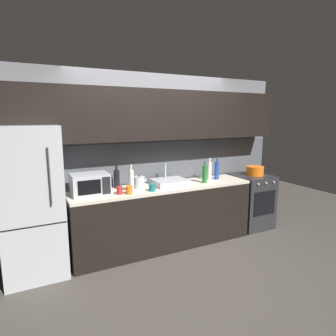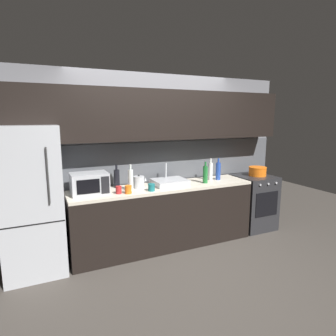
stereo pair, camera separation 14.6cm
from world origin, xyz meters
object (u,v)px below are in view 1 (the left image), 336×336
(wine_bottle_clear, at_px, (131,180))
(wine_bottle_blue, at_px, (217,171))
(oven_range, at_px, (251,201))
(microwave, at_px, (90,184))
(wine_bottle_dark, at_px, (117,179))
(mug_red, at_px, (120,190))
(wine_bottle_green, at_px, (205,174))
(mug_teal, at_px, (152,188))
(cooking_pot, at_px, (255,171))
(refrigerator, at_px, (32,203))
(mug_orange, at_px, (129,190))
(kettle, at_px, (139,182))
(wine_bottle_white, at_px, (209,171))

(wine_bottle_clear, bearing_deg, wine_bottle_blue, 3.11)
(oven_range, relative_size, microwave, 1.96)
(wine_bottle_dark, bearing_deg, mug_red, -101.09)
(wine_bottle_green, bearing_deg, microwave, 176.33)
(mug_teal, height_order, cooking_pot, cooking_pot)
(refrigerator, height_order, mug_teal, refrigerator)
(refrigerator, xyz_separation_m, mug_teal, (1.45, -0.19, 0.06))
(wine_bottle_dark, distance_m, mug_teal, 0.54)
(microwave, distance_m, wine_bottle_dark, 0.44)
(mug_teal, bearing_deg, cooking_pot, 5.45)
(oven_range, height_order, wine_bottle_dark, wine_bottle_dark)
(refrigerator, relative_size, microwave, 3.87)
(microwave, distance_m, mug_orange, 0.50)
(refrigerator, bearing_deg, kettle, 1.83)
(wine_bottle_green, relative_size, mug_teal, 3.29)
(refrigerator, xyz_separation_m, wine_bottle_blue, (2.66, 0.02, 0.15))
(microwave, height_order, wine_bottle_clear, wine_bottle_clear)
(kettle, xyz_separation_m, wine_bottle_blue, (1.30, -0.02, 0.06))
(refrigerator, bearing_deg, wine_bottle_blue, 0.52)
(wine_bottle_green, relative_size, wine_bottle_white, 0.93)
(oven_range, distance_m, kettle, 2.10)
(wine_bottle_blue, height_order, cooking_pot, wine_bottle_blue)
(kettle, bearing_deg, mug_red, -151.41)
(oven_range, xyz_separation_m, microwave, (-2.70, 0.02, 0.58))
(oven_range, distance_m, wine_bottle_clear, 2.26)
(mug_orange, bearing_deg, microwave, 155.17)
(kettle, relative_size, cooking_pot, 0.66)
(wine_bottle_clear, xyz_separation_m, mug_orange, (-0.08, -0.13, -0.10))
(microwave, bearing_deg, kettle, 2.12)
(wine_bottle_green, distance_m, mug_teal, 0.91)
(oven_range, xyz_separation_m, wine_bottle_dark, (-2.30, 0.19, 0.58))
(wine_bottle_green, xyz_separation_m, cooking_pot, (1.08, 0.09, -0.06))
(mug_teal, distance_m, mug_orange, 0.32)
(refrigerator, relative_size, wine_bottle_white, 5.20)
(wine_bottle_green, bearing_deg, wine_bottle_white, 37.99)
(refrigerator, relative_size, oven_range, 1.98)
(wine_bottle_clear, relative_size, mug_teal, 3.66)
(wine_bottle_blue, height_order, mug_orange, wine_bottle_blue)
(refrigerator, distance_m, wine_bottle_blue, 2.66)
(refrigerator, bearing_deg, wine_bottle_white, 1.24)
(kettle, xyz_separation_m, wine_bottle_white, (1.18, 0.01, 0.06))
(refrigerator, distance_m, wine_bottle_white, 2.54)
(mug_orange, xyz_separation_m, cooking_pot, (2.30, 0.19, 0.02))
(cooking_pot, bearing_deg, wine_bottle_clear, -178.58)
(microwave, distance_m, wine_bottle_white, 1.85)
(oven_range, height_order, wine_bottle_blue, wine_bottle_blue)
(refrigerator, xyz_separation_m, kettle, (1.35, 0.04, 0.09))
(wine_bottle_blue, xyz_separation_m, wine_bottle_green, (-0.31, -0.11, -0.01))
(refrigerator, xyz_separation_m, oven_range, (3.38, -0.00, -0.44))
(kettle, height_order, wine_bottle_green, wine_bottle_green)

